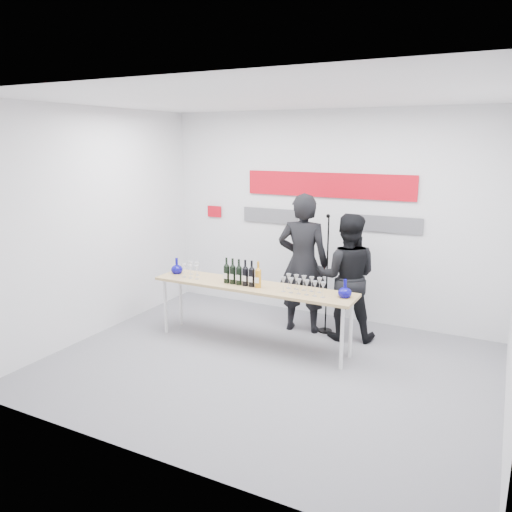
# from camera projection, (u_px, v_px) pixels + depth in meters

# --- Properties ---
(ground) EXTENTS (5.00, 5.00, 0.00)m
(ground) POSITION_uv_depth(u_px,v_px,m) (267.00, 366.00, 5.83)
(ground) COLOR slate
(ground) RESTS_ON ground
(back_wall) EXTENTS (5.00, 0.04, 3.00)m
(back_wall) POSITION_uv_depth(u_px,v_px,m) (327.00, 216.00, 7.23)
(back_wall) COLOR silver
(back_wall) RESTS_ON ground
(signage) EXTENTS (3.38, 0.02, 0.79)m
(signage) POSITION_uv_depth(u_px,v_px,m) (323.00, 195.00, 7.15)
(signage) COLOR red
(signage) RESTS_ON back_wall
(tasting_table) EXTENTS (2.65, 0.54, 0.80)m
(tasting_table) POSITION_uv_depth(u_px,v_px,m) (252.00, 290.00, 6.28)
(tasting_table) COLOR tan
(tasting_table) RESTS_ON ground
(wine_bottles) EXTENTS (0.53, 0.08, 0.33)m
(wine_bottles) POSITION_uv_depth(u_px,v_px,m) (242.00, 272.00, 6.23)
(wine_bottles) COLOR black
(wine_bottles) RESTS_ON tasting_table
(decanter_left) EXTENTS (0.16, 0.16, 0.21)m
(decanter_left) POSITION_uv_depth(u_px,v_px,m) (177.00, 266.00, 6.80)
(decanter_left) COLOR #0A0677
(decanter_left) RESTS_ON tasting_table
(decanter_right) EXTENTS (0.16, 0.16, 0.21)m
(decanter_right) POSITION_uv_depth(u_px,v_px,m) (345.00, 288.00, 5.76)
(decanter_right) COLOR #0A0677
(decanter_right) RESTS_ON tasting_table
(glasses_left) EXTENTS (0.26, 0.22, 0.18)m
(glasses_left) POSITION_uv_depth(u_px,v_px,m) (192.00, 270.00, 6.63)
(glasses_left) COLOR silver
(glasses_left) RESTS_ON tasting_table
(glasses_right) EXTENTS (0.56, 0.22, 0.18)m
(glasses_right) POSITION_uv_depth(u_px,v_px,m) (303.00, 285.00, 5.94)
(glasses_right) COLOR silver
(glasses_right) RESTS_ON tasting_table
(presenter_left) EXTENTS (0.76, 0.56, 1.90)m
(presenter_left) POSITION_uv_depth(u_px,v_px,m) (303.00, 263.00, 6.73)
(presenter_left) COLOR black
(presenter_left) RESTS_ON ground
(presenter_right) EXTENTS (0.94, 0.82, 1.67)m
(presenter_right) POSITION_uv_depth(u_px,v_px,m) (347.00, 277.00, 6.49)
(presenter_right) COLOR black
(presenter_right) RESTS_ON ground
(mic_stand) EXTENTS (0.19, 0.19, 1.64)m
(mic_stand) POSITION_uv_depth(u_px,v_px,m) (326.00, 297.00, 6.76)
(mic_stand) COLOR black
(mic_stand) RESTS_ON ground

